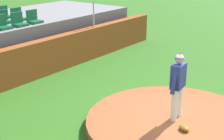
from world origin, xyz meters
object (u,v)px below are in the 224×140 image
object	(u,v)px
pitcher	(178,81)
stadium_chair_14	(4,14)
stadium_chair_8	(3,19)
stadium_chair_2	(2,25)
stadium_chair_9	(18,17)
stadium_chair_4	(34,19)
stadium_chair_3	(19,22)
fielding_glove	(184,128)

from	to	relation	value
pitcher	stadium_chair_14	distance (m)	8.76
stadium_chair_8	stadium_chair_14	xyz separation A→B (m)	(0.72, 0.95, 0.00)
stadium_chair_2	stadium_chair_9	bearing A→B (deg)	-146.89
stadium_chair_8	stadium_chair_2	bearing A→B (deg)	52.30
stadium_chair_4	stadium_chair_3	bearing A→B (deg)	1.35
pitcher	stadium_chair_4	size ratio (longest dim) A/B	3.43
stadium_chair_8	stadium_chair_14	size ratio (longest dim) A/B	1.00
pitcher	stadium_chair_9	bearing A→B (deg)	74.71
stadium_chair_3	stadium_chair_9	xyz separation A→B (m)	(0.69, 0.94, 0.00)
stadium_chair_9	fielding_glove	bearing A→B (deg)	77.77
pitcher	stadium_chair_14	bearing A→B (deg)	75.67
fielding_glove	stadium_chair_9	size ratio (longest dim) A/B	0.60
stadium_chair_4	stadium_chair_9	xyz separation A→B (m)	(-0.03, 0.92, 0.00)
stadium_chair_4	stadium_chair_14	distance (m)	1.83
pitcher	stadium_chair_4	distance (m)	6.97
pitcher	fielding_glove	world-z (taller)	pitcher
stadium_chair_2	stadium_chair_14	world-z (taller)	same
pitcher	stadium_chair_8	bearing A→B (deg)	79.91
pitcher	stadium_chair_4	bearing A→B (deg)	73.22
stadium_chair_3	stadium_chair_4	xyz separation A→B (m)	(0.72, 0.02, 0.00)
stadium_chair_2	stadium_chair_9	xyz separation A→B (m)	(1.38, 0.90, 0.00)
stadium_chair_9	stadium_chair_4	bearing A→B (deg)	91.63
fielding_glove	stadium_chair_14	bearing A→B (deg)	-161.40
stadium_chair_3	stadium_chair_4	size ratio (longest dim) A/B	1.00
fielding_glove	stadium_chair_4	bearing A→B (deg)	-164.24
stadium_chair_2	stadium_chair_3	size ratio (longest dim) A/B	1.00
pitcher	stadium_chair_8	distance (m)	7.74
stadium_chair_14	stadium_chair_4	bearing A→B (deg)	90.63
stadium_chair_8	stadium_chair_9	distance (m)	0.72
stadium_chair_4	stadium_chair_9	size ratio (longest dim) A/B	1.00
stadium_chair_2	stadium_chair_4	world-z (taller)	same
fielding_glove	stadium_chair_8	bearing A→B (deg)	-157.72
stadium_chair_14	fielding_glove	bearing A→B (deg)	78.92
fielding_glove	stadium_chair_2	size ratio (longest dim) A/B	0.60
stadium_chair_3	stadium_chair_8	xyz separation A→B (m)	(-0.03, 0.90, 0.00)
fielding_glove	stadium_chair_3	world-z (taller)	stadium_chair_3
pitcher	stadium_chair_9	world-z (taller)	stadium_chair_9
stadium_chair_2	stadium_chair_9	distance (m)	1.65
stadium_chair_8	stadium_chair_4	bearing A→B (deg)	130.18
stadium_chair_4	stadium_chair_2	bearing A→B (deg)	-0.79
stadium_chair_2	stadium_chair_3	xyz separation A→B (m)	(0.69, -0.04, 0.00)
stadium_chair_3	stadium_chair_14	xyz separation A→B (m)	(0.70, 1.85, 0.00)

